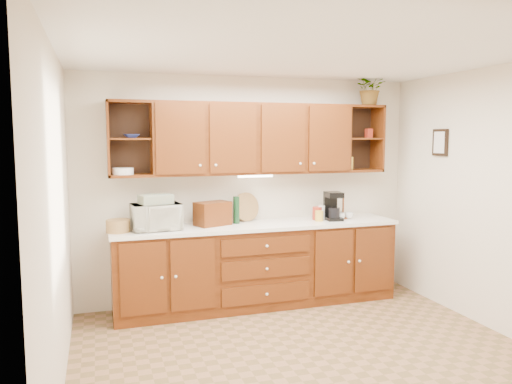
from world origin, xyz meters
TOP-DOWN VIEW (x-y plane):
  - floor at (0.00, 0.00)m, footprint 4.00×4.00m
  - ceiling at (0.00, 0.00)m, footprint 4.00×4.00m
  - back_wall at (0.00, 1.75)m, footprint 4.00×0.00m
  - left_wall at (-2.00, 0.00)m, footprint 0.00×3.50m
  - right_wall at (2.00, 0.00)m, footprint 0.00×3.50m
  - base_cabinets at (0.00, 1.45)m, footprint 3.20×0.60m
  - countertop at (0.00, 1.44)m, footprint 3.24×0.64m
  - upper_cabinets at (0.01, 1.59)m, footprint 3.20×0.33m
  - undercabinet_light at (0.00, 1.53)m, footprint 0.40×0.05m
  - framed_picture at (1.98, 0.90)m, footprint 0.03×0.24m
  - wicker_basket at (-1.52, 1.39)m, footprint 0.28×0.28m
  - microwave at (-1.13, 1.41)m, footprint 0.53×0.39m
  - towel_stack at (-1.13, 1.41)m, footprint 0.36×0.30m
  - wine_bottle at (-0.23, 1.53)m, footprint 0.08×0.08m
  - woven_tray at (-0.07, 1.65)m, footprint 0.35×0.19m
  - bread_box at (-0.51, 1.50)m, footprint 0.43×0.35m
  - mug_tree at (1.08, 1.47)m, footprint 0.25×0.24m
  - canister_red at (0.75, 1.50)m, footprint 0.13×0.13m
  - canister_white at (0.81, 1.50)m, footprint 0.09×0.09m
  - canister_yellow at (0.73, 1.39)m, footprint 0.12×0.12m
  - coffee_maker at (0.92, 1.43)m, footprint 0.20×0.25m
  - bowl_stack at (-1.35, 1.58)m, footprint 0.18×0.18m
  - plate_stack at (-1.45, 1.55)m, footprint 0.26×0.26m
  - pantry_box_yellow at (1.20, 1.57)m, footprint 0.09×0.08m
  - pantry_box_red at (1.46, 1.56)m, footprint 0.08×0.07m
  - potted_plant at (1.46, 1.55)m, footprint 0.43×0.39m

SIDE VIEW (x-z plane):
  - floor at x=0.00m, z-range 0.00..0.00m
  - base_cabinets at x=0.00m, z-range 0.00..0.90m
  - countertop at x=0.00m, z-range 0.90..0.94m
  - woven_tray at x=-0.07m, z-range 0.78..1.12m
  - mug_tree at x=1.08m, z-range 0.85..1.12m
  - canister_yellow at x=0.73m, z-range 0.94..1.06m
  - wicker_basket at x=-1.52m, z-range 0.94..1.07m
  - canister_red at x=0.75m, z-range 0.94..1.09m
  - canister_white at x=0.81m, z-range 0.94..1.11m
  - bread_box at x=-0.51m, z-range 0.94..1.20m
  - microwave at x=-1.13m, z-range 0.94..1.22m
  - wine_bottle at x=-0.23m, z-range 0.94..1.25m
  - coffee_maker at x=0.92m, z-range 0.93..1.26m
  - towel_stack at x=-1.13m, z-range 1.22..1.31m
  - back_wall at x=0.00m, z-range -0.70..3.30m
  - left_wall at x=-2.00m, z-range -0.45..3.05m
  - right_wall at x=2.00m, z-range -0.45..3.05m
  - undercabinet_light at x=0.00m, z-range 1.46..1.48m
  - plate_stack at x=-1.45m, z-range 1.52..1.59m
  - pantry_box_yellow at x=1.20m, z-range 1.52..1.67m
  - framed_picture at x=1.98m, z-range 1.70..2.00m
  - upper_cabinets at x=0.01m, z-range 1.49..2.29m
  - bowl_stack at x=-1.35m, z-range 1.90..1.94m
  - pantry_box_red at x=1.46m, z-range 1.90..2.01m
  - potted_plant at x=1.46m, z-range 2.29..2.70m
  - ceiling at x=0.00m, z-range 2.60..2.60m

